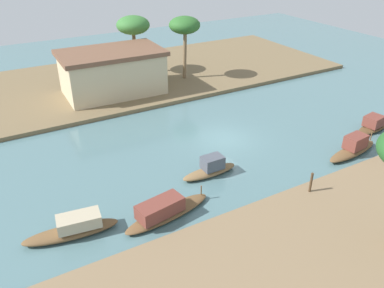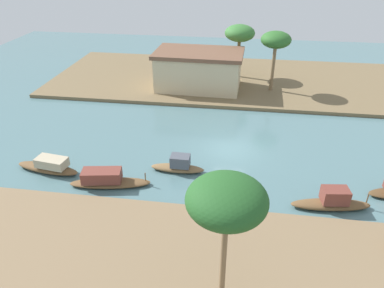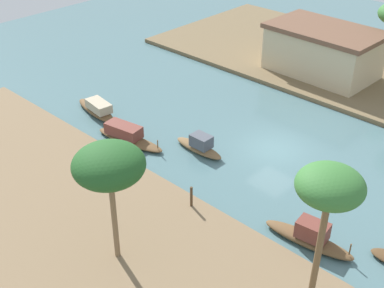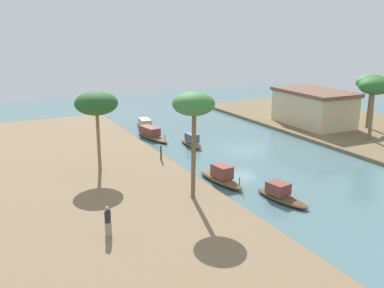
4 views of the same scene
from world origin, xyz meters
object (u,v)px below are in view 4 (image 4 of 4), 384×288
palm_tree_left_near (96,104)px  palm_tree_right_short (372,83)px  sampan_foreground (144,124)px  palm_tree_right_tall (375,87)px  person_on_near_bank (108,223)px  palm_tree_left_far (194,106)px  sampan_with_tall_canopy (280,194)px  sampan_upstream_small (221,177)px  mooring_post (161,153)px  sampan_near_left_bank (191,141)px  sampan_midstream (151,134)px  riverside_building (314,107)px

palm_tree_left_near → palm_tree_right_short: palm_tree_left_near is taller
sampan_foreground → palm_tree_right_short: 24.20m
palm_tree_left_near → palm_tree_right_short: 28.88m
palm_tree_left_near → palm_tree_right_tall: bearing=82.9°
sampan_foreground → palm_tree_right_tall: (15.32, 16.79, 4.87)m
person_on_near_bank → palm_tree_left_far: (-2.49, 6.22, 5.09)m
sampan_with_tall_canopy → person_on_near_bank: person_on_near_bank is taller
person_on_near_bank → palm_tree_right_short: palm_tree_right_short is taller
sampan_foreground → palm_tree_right_tall: 23.24m
sampan_upstream_small → palm_tree_right_short: palm_tree_right_short is taller
mooring_post → palm_tree_right_short: bearing=91.0°
sampan_foreground → sampan_near_left_bank: sampan_near_left_bank is taller
sampan_foreground → sampan_near_left_bank: bearing=16.6°
sampan_with_tall_canopy → palm_tree_left_near: size_ratio=0.71×
sampan_near_left_bank → palm_tree_left_near: bearing=-69.3°
mooring_post → palm_tree_left_far: palm_tree_left_far is taller
mooring_post → person_on_near_bank: bearing=-35.4°
sampan_midstream → sampan_foreground: bearing=157.7°
palm_tree_left_near → sampan_near_left_bank: bearing=110.7°
sampan_foreground → palm_tree_left_far: bearing=-4.6°
sampan_midstream → sampan_upstream_small: 13.73m
palm_tree_right_tall → palm_tree_left_near: bearing=-97.1°
sampan_upstream_small → palm_tree_left_far: (2.07, -3.27, 5.67)m
palm_tree_right_tall → riverside_building: (-7.33, -0.26, -3.07)m
sampan_midstream → sampan_with_tall_canopy: (18.06, 1.56, -0.06)m
sampan_near_left_bank → riverside_building: size_ratio=0.41×
sampan_near_left_bank → palm_tree_right_tall: (6.72, 15.47, 4.86)m
mooring_post → palm_tree_right_tall: (3.12, 20.06, 4.37)m
sampan_midstream → sampan_upstream_small: size_ratio=1.11×
sampan_near_left_bank → palm_tree_left_far: palm_tree_left_far is taller
sampan_with_tall_canopy → palm_tree_right_tall: bearing=104.2°
palm_tree_left_near → riverside_building: size_ratio=0.66×
person_on_near_bank → mooring_post: person_on_near_bank is taller
palm_tree_left_far → palm_tree_right_tall: size_ratio=1.13×
sampan_with_tall_canopy → person_on_near_bank: size_ratio=2.58×
sampan_with_tall_canopy → palm_tree_right_short: bearing=108.4°
sampan_foreground → sampan_with_tall_canopy: bearing=9.4°
sampan_near_left_bank → sampan_upstream_small: bearing=-14.9°
sampan_near_left_bank → palm_tree_left_far: bearing=-26.6°
sampan_foreground → palm_tree_right_short: bearing=68.1°
sampan_midstream → sampan_foreground: sampan_midstream is taller
sampan_near_left_bank → palm_tree_left_near: 11.33m
sampan_foreground → person_on_near_bank: (22.65, -10.70, 0.62)m
sampan_upstream_small → mooring_post: size_ratio=3.94×
mooring_post → palm_tree_right_short: size_ratio=0.21×
sampan_with_tall_canopy → sampan_upstream_small: sampan_upstream_small is taller
person_on_near_bank → palm_tree_right_tall: bearing=131.8°
palm_tree_left_near → palm_tree_right_tall: 25.23m
sampan_with_tall_canopy → sampan_foreground: size_ratio=0.90×
person_on_near_bank → palm_tree_left_far: bearing=138.6°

